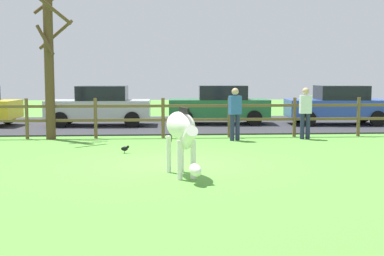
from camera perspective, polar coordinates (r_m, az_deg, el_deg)
The scene contains 11 objects.
ground_plane at distance 12.19m, azimuth -2.12°, elevation -3.90°, with size 60.00×60.00×0.00m, color #549338.
parking_asphalt at distance 21.41m, azimuth -2.97°, elevation 0.40°, with size 28.00×7.40×0.05m, color #2D2D33.
paddock_fence at distance 17.06m, azimuth -3.17°, elevation 1.42°, with size 21.83×0.11×1.30m.
bare_tree at distance 17.26m, azimuth -15.23°, elevation 6.81°, with size 1.33×1.57×4.65m.
zebra at distance 10.58m, azimuth -1.12°, elevation -0.34°, with size 0.77×1.90×1.41m.
crow_on_grass at distance 13.88m, azimuth -7.29°, elevation -2.22°, with size 0.22×0.10×0.20m.
parked_car_silver at distance 20.93m, azimuth -9.99°, elevation 2.44°, with size 4.04×1.96×1.56m.
parked_car_green at distance 21.35m, azimuth 3.03°, elevation 2.59°, with size 4.10×2.08×1.56m.
parked_car_blue at distance 21.88m, azimuth 15.57°, elevation 2.46°, with size 4.09×2.07×1.56m.
visitor_left_of_tree at distance 16.35m, azimuth 4.69°, elevation 1.79°, with size 0.41×0.31×1.64m.
visitor_right_of_tree at distance 17.07m, azimuth 12.21°, elevation 1.84°, with size 0.37×0.23×1.64m.
Camera 1 is at (-0.40, -12.00, 2.07)m, focal length 49.12 mm.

